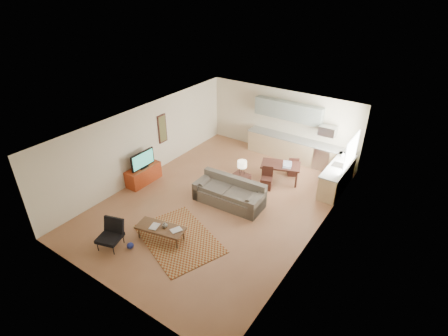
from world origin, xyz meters
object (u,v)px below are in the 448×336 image
Objects in this scene: console_table at (242,182)px; tv_credenza at (144,175)px; sofa at (229,193)px; armchair at (109,236)px; coffee_table at (161,233)px; dining_table at (280,173)px.

tv_credenza is at bearing -150.73° from console_table.
sofa reaches higher than console_table.
sofa reaches higher than armchair.
sofa is 1.71× the size of coffee_table.
sofa is 3.92m from armchair.
coffee_table is at bearing -106.23° from sofa.
tv_credenza is at bearing -172.04° from sofa.
tv_credenza reaches higher than coffee_table.
sofa is 2.65m from coffee_table.
console_table is 0.47× the size of dining_table.
armchair is at bearing -104.30° from console_table.
sofa is 3.70× the size of console_table.
console_table reaches higher than tv_credenza.
console_table is (0.54, 3.48, 0.11)m from coffee_table.
console_table is (1.47, 4.51, -0.07)m from armchair.
armchair is (-1.55, -3.60, -0.02)m from sofa.
dining_table is (2.31, 5.81, -0.05)m from armchair.
tv_credenza is at bearing -165.22° from dining_table.
dining_table is (1.38, 4.77, 0.14)m from coffee_table.
sofa is 1.79× the size of tv_credenza.
tv_credenza is 4.94m from dining_table.
sofa is 0.92m from console_table.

